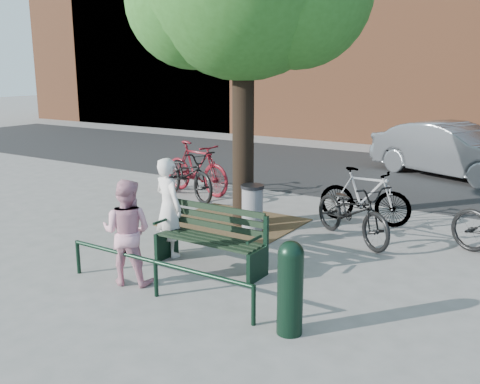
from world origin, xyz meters
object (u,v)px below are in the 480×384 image
Objects in this scene: bicycle_c at (352,211)px; litter_bin at (252,208)px; park_bench at (212,236)px; parked_car at (453,151)px; bollard at (290,285)px; person_left at (169,207)px; person_right at (127,232)px.

litter_bin is at bearing 138.02° from bicycle_c.
parked_car is at bearing 79.94° from park_bench.
bicycle_c is at bearing -159.78° from parked_car.
parked_car is (-0.35, 10.20, 0.16)m from bollard.
bicycle_c is (-0.64, 3.56, -0.06)m from bollard.
bollard is 0.24× the size of parked_car.
person_left is 1.81× the size of litter_bin.
parked_car is (2.49, 8.91, -0.05)m from person_left.
park_bench is at bearing -76.97° from litter_bin.
park_bench is 2.68m from bicycle_c.
bollard is 1.26× the size of litter_bin.
parked_car is (2.02, 7.13, 0.30)m from litter_bin.
person_left is 3.17m from bicycle_c.
parked_car is (2.23, 10.11, 0.00)m from person_right.
parked_car reaches higher than litter_bin.
person_left is (-0.90, 0.07, 0.31)m from park_bench.
parked_car is at bearing 74.16° from litter_bin.
person_right reaches higher than park_bench.
park_bench is at bearing -167.46° from person_left.
litter_bin is (0.47, 1.78, -0.35)m from person_left.
park_bench is 9.13m from parked_car.
person_right reaches higher than bollard.
person_right is 1.70× the size of litter_bin.
bollard is at bearing -52.35° from litter_bin.
person_left is at bearing 168.25° from bicycle_c.
person_left is 1.88m from litter_bin.
parked_car is at bearing -122.63° from person_right.
bollard is 3.89m from litter_bin.
park_bench is 1.10× the size of person_left.
bollard is (1.94, -1.22, 0.11)m from park_bench.
park_bench is 1.90m from litter_bin.
person_right is 0.74× the size of bicycle_c.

